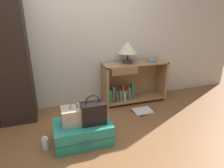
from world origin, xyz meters
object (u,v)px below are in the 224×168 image
at_px(suitcase_large, 83,132).
at_px(open_book_on_floor, 143,111).
at_px(bowl, 152,61).
at_px(handbag, 93,113).
at_px(train_case, 74,116).
at_px(table_lamp, 128,48).
at_px(bottle, 45,143).
at_px(bookshelf, 132,83).

distance_m(suitcase_large, open_book_on_floor, 1.22).
height_order(bowl, handbag, bowl).
bearing_deg(open_book_on_floor, train_case, -158.69).
bearing_deg(table_lamp, bowl, -7.33).
height_order(table_lamp, bottle, table_lamp).
relative_size(bowl, bottle, 0.86).
height_order(table_lamp, handbag, table_lamp).
bearing_deg(handbag, open_book_on_floor, 28.76).
xyz_separation_m(bookshelf, handbag, (-0.95, -0.99, 0.06)).
relative_size(suitcase_large, bottle, 4.12).
bearing_deg(train_case, bookshelf, 38.13).
xyz_separation_m(table_lamp, handbag, (-0.86, -0.99, -0.59)).
xyz_separation_m(suitcase_large, handbag, (0.14, -0.05, 0.28)).
height_order(train_case, bottle, train_case).
bearing_deg(suitcase_large, bowl, 31.61).
relative_size(table_lamp, open_book_on_floor, 0.98).
bearing_deg(open_book_on_floor, handbag, -151.24).
height_order(bookshelf, suitcase_large, bookshelf).
bearing_deg(bottle, table_lamp, 33.32).
xyz_separation_m(train_case, bottle, (-0.38, -0.04, -0.30)).
distance_m(bookshelf, handbag, 1.38).
xyz_separation_m(suitcase_large, train_case, (-0.09, 0.02, 0.25)).
bearing_deg(suitcase_large, handbag, -19.45).
distance_m(bowl, handbag, 1.64).
distance_m(bookshelf, table_lamp, 0.65).
distance_m(bottle, open_book_on_floor, 1.66).
bearing_deg(suitcase_large, table_lamp, 43.43).
relative_size(bowl, suitcase_large, 0.21).
relative_size(bottle, open_book_on_floor, 0.45).
bearing_deg(bottle, train_case, 5.53).
bearing_deg(bookshelf, open_book_on_floor, -87.81).
xyz_separation_m(handbag, bottle, (-0.61, 0.03, -0.34)).
distance_m(bookshelf, open_book_on_floor, 0.58).
bearing_deg(train_case, bowl, 29.62).
bearing_deg(bookshelf, bowl, -9.76).
distance_m(bookshelf, bottle, 1.86).
relative_size(bowl, open_book_on_floor, 0.38).
bearing_deg(train_case, open_book_on_floor, 21.31).
height_order(train_case, open_book_on_floor, train_case).
bearing_deg(train_case, bottle, -174.47).
xyz_separation_m(bowl, suitcase_large, (-1.44, -0.88, -0.62)).
height_order(bookshelf, handbag, bookshelf).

